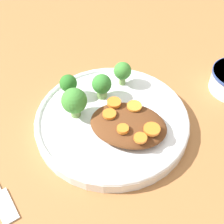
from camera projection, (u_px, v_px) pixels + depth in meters
ground_plane at (112, 125)px, 0.57m from camera, size 4.00×4.00×0.00m
plate at (112, 120)px, 0.56m from camera, size 0.27×0.27×0.03m
stew_mound at (128, 125)px, 0.52m from camera, size 0.13×0.10×0.02m
broccoli_floret_0 at (102, 85)px, 0.57m from camera, size 0.04×0.04×0.05m
broccoli_floret_1 at (74, 101)px, 0.53m from camera, size 0.04×0.04×0.06m
broccoli_floret_2 at (123, 71)px, 0.59m from camera, size 0.03×0.03×0.05m
broccoli_floret_3 at (68, 85)px, 0.57m from camera, size 0.03×0.03×0.05m
carrot_slice_0 at (152, 129)px, 0.50m from camera, size 0.03×0.03×0.01m
carrot_slice_1 at (109, 114)px, 0.52m from camera, size 0.02×0.02×0.00m
carrot_slice_2 at (115, 103)px, 0.54m from camera, size 0.02×0.02×0.01m
carrot_slice_3 at (123, 129)px, 0.50m from camera, size 0.02×0.02×0.01m
carrot_slice_4 at (134, 106)px, 0.53m from camera, size 0.03×0.03×0.00m
carrot_slice_5 at (140, 138)px, 0.49m from camera, size 0.02×0.02×0.00m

